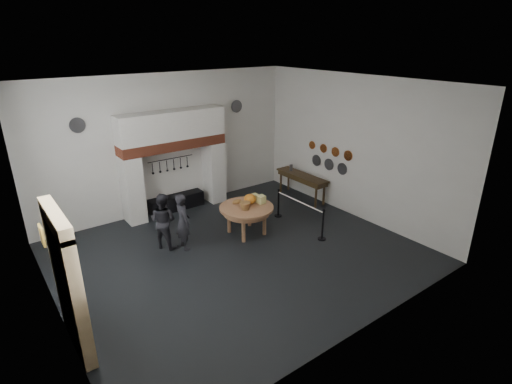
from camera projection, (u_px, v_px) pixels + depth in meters
floor at (238, 253)px, 10.91m from camera, size 9.00×8.00×0.02m
ceiling at (235, 84)px, 9.26m from camera, size 9.00×8.00×0.02m
wall_back at (168, 143)px, 13.08m from camera, size 9.00×0.02×4.50m
wall_front at (362, 234)px, 7.10m from camera, size 9.00×0.02×4.50m
wall_left at (41, 222)px, 7.59m from camera, size 0.02×8.00×4.50m
wall_right at (355, 148)px, 12.59m from camera, size 0.02×8.00×4.50m
chimney_pier_left at (132, 190)px, 12.43m from camera, size 0.55×0.70×2.15m
chimney_pier_right at (214, 172)px, 14.06m from camera, size 0.55×0.70×2.15m
hearth_brick_band at (173, 144)px, 12.79m from camera, size 3.50×0.72×0.32m
chimney_hood at (171, 125)px, 12.57m from camera, size 3.50×0.70×0.90m
iron_range at (177, 202)px, 13.60m from camera, size 1.90×0.45×0.50m
utensil_rail at (171, 159)px, 13.20m from camera, size 1.60×0.02×0.02m
door_recess at (64, 290)px, 7.23m from camera, size 0.04×1.10×2.50m
door_jamb_near at (79, 306)px, 6.73m from camera, size 0.22×0.30×2.60m
door_jamb_far at (60, 269)px, 7.78m from camera, size 0.22×0.30×2.60m
door_lintel at (55, 219)px, 6.76m from camera, size 0.22×1.70×0.30m
wall_plaque at (42, 235)px, 8.45m from camera, size 0.05×0.34×0.44m
work_table at (246, 208)px, 11.71m from camera, size 1.80×1.80×0.07m
pumpkin at (250, 199)px, 11.82m from camera, size 0.36×0.36×0.31m
cheese_block_big at (261, 199)px, 11.89m from camera, size 0.22×0.22×0.24m
cheese_block_small at (255, 197)px, 12.11m from camera, size 0.18×0.18×0.20m
wicker_basket at (245, 206)px, 11.46m from camera, size 0.36×0.36×0.22m
bread_loaf at (237, 202)px, 11.88m from camera, size 0.31×0.18×0.13m
visitor_near at (183, 222)px, 10.90m from camera, size 0.42×0.61×1.63m
visitor_far at (163, 221)px, 10.98m from camera, size 0.93×0.98×1.60m
side_table at (302, 175)px, 14.30m from camera, size 0.55×2.20×0.06m
pewter_jug at (291, 168)px, 14.70m from camera, size 0.12×0.12×0.22m
copper_pan_a at (348, 156)px, 12.82m from camera, size 0.03×0.34×0.34m
copper_pan_b at (335, 152)px, 13.23m from camera, size 0.03×0.32×0.32m
copper_pan_c at (323, 148)px, 13.64m from camera, size 0.03×0.30×0.30m
copper_pan_d at (312, 145)px, 14.05m from camera, size 0.03×0.28×0.28m
pewter_plate_left at (342, 169)px, 13.15m from camera, size 0.03×0.40×0.40m
pewter_plate_mid at (329, 164)px, 13.60m from camera, size 0.03×0.40×0.40m
pewter_plate_right at (316, 160)px, 14.05m from camera, size 0.03×0.40×0.40m
pewter_plate_back_left at (77, 125)px, 11.20m from camera, size 0.44×0.03×0.44m
pewter_plate_back_right at (237, 106)px, 14.20m from camera, size 0.44×0.03×0.44m
barrier_post_near at (323, 225)px, 11.49m from camera, size 0.05×0.05×0.90m
barrier_post_far at (278, 204)px, 12.99m from camera, size 0.05×0.05×0.90m
barrier_rope at (300, 202)px, 12.09m from camera, size 0.04×2.00×0.04m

